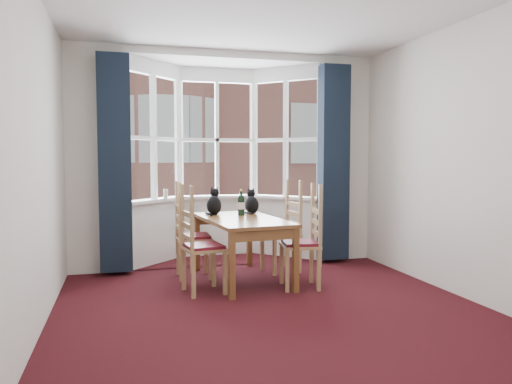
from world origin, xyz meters
name	(u,v)px	position (x,y,z in m)	size (l,w,h in m)	color
floor	(280,317)	(0.00, 0.00, 0.00)	(4.50, 4.50, 0.00)	black
wall_left	(33,161)	(-2.00, 0.00, 1.40)	(4.50, 4.50, 0.00)	silver
wall_right	(475,160)	(2.00, 0.00, 1.40)	(4.50, 4.50, 0.00)	silver
wall_near	(438,163)	(0.00, -2.25, 1.40)	(4.00, 4.00, 0.00)	silver
wall_back_pier_left	(95,159)	(-1.65, 2.25, 1.40)	(0.70, 0.12, 2.80)	silver
wall_back_pier_right	(344,159)	(1.65, 2.25, 1.40)	(0.70, 0.12, 2.80)	silver
bay_window	(220,159)	(0.00, 2.75, 1.40)	(2.76, 0.94, 2.80)	white
curtain_left	(115,164)	(-1.42, 2.07, 1.35)	(0.38, 0.22, 2.60)	black
curtain_right	(334,163)	(1.42, 2.07, 1.35)	(0.38, 0.22, 2.60)	black
dining_table	(242,225)	(-0.02, 1.39, 0.65)	(0.95, 1.58, 0.73)	brown
chair_left_near	(195,249)	(-0.61, 0.98, 0.47)	(0.46, 0.48, 0.92)	tan
chair_left_far	(186,238)	(-0.62, 1.68, 0.47)	(0.41, 0.43, 0.92)	tan
chair_right_near	(308,245)	(0.61, 0.91, 0.47)	(0.46, 0.48, 0.92)	tan
chair_right_far	(287,233)	(0.65, 1.73, 0.47)	(0.46, 0.47, 0.92)	tan
cat_left	(214,204)	(-0.26, 1.83, 0.86)	(0.23, 0.28, 0.35)	black
cat_right	(252,204)	(0.21, 1.82, 0.85)	(0.19, 0.25, 0.33)	black
wine_bottle	(241,204)	(0.04, 1.66, 0.86)	(0.08, 0.08, 0.31)	black
candle_tall	(166,194)	(-0.78, 2.60, 0.93)	(0.06, 0.06, 0.13)	white
street	(143,260)	(0.00, 32.25, -6.00)	(80.00, 80.00, 0.00)	#333335
tenement_building	(160,152)	(0.00, 14.01, 1.60)	(18.40, 7.80, 15.20)	#AC6959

